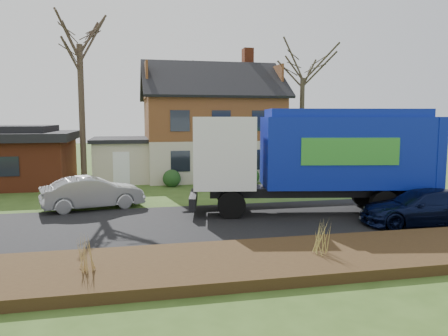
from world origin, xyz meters
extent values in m
plane|color=#314A18|center=(0.00, 0.00, 0.00)|extent=(120.00, 120.00, 0.00)
cube|color=black|center=(0.00, 0.00, 0.01)|extent=(80.00, 7.00, 0.02)
cube|color=black|center=(0.00, -5.30, 0.15)|extent=(80.00, 3.50, 0.30)
cube|color=beige|center=(2.00, 14.00, 1.35)|extent=(9.00, 7.50, 2.70)
cube|color=brown|center=(2.00, 14.00, 4.10)|extent=(9.00, 7.50, 2.80)
cube|color=brown|center=(5.00, 15.00, 8.46)|extent=(0.70, 0.90, 1.60)
cube|color=beige|center=(-4.20, 13.50, 1.30)|extent=(3.50, 5.50, 2.60)
cube|color=black|center=(-4.20, 13.50, 2.72)|extent=(3.90, 5.90, 0.24)
cylinder|color=black|center=(0.40, 0.59, 0.58)|extent=(1.22, 0.60, 1.17)
cylinder|color=black|center=(0.83, 2.91, 0.58)|extent=(1.22, 0.60, 1.17)
cylinder|color=black|center=(6.70, -0.57, 0.58)|extent=(1.22, 0.60, 1.17)
cylinder|color=black|center=(7.13, 1.75, 0.58)|extent=(1.22, 0.60, 1.17)
cylinder|color=black|center=(8.13, -0.83, 0.58)|extent=(1.22, 0.60, 1.17)
cylinder|color=black|center=(8.56, 1.49, 0.58)|extent=(1.22, 0.60, 1.17)
cube|color=black|center=(4.48, 1.04, 0.95)|extent=(9.74, 3.08, 0.39)
cube|color=white|center=(0.34, 1.80, 2.69)|extent=(3.05, 3.23, 3.03)
cube|color=black|center=(-0.87, 2.03, 2.86)|extent=(0.54, 2.45, 1.01)
cube|color=black|center=(-0.98, 2.05, 0.62)|extent=(0.79, 2.81, 0.51)
cube|color=#0C1E93|center=(5.53, 0.85, 2.69)|extent=(7.47, 4.04, 3.03)
cube|color=#0C1E93|center=(5.53, 0.85, 4.38)|extent=(7.07, 3.65, 0.34)
cube|color=#0C1E93|center=(9.12, 0.19, 2.58)|extent=(0.91, 2.89, 3.26)
cube|color=green|center=(5.11, -0.52, 2.81)|extent=(3.98, 0.78, 1.12)
cube|color=green|center=(5.63, 2.28, 2.81)|extent=(3.98, 0.78, 1.12)
imported|color=#A0A3A7|center=(-5.38, 3.89, 0.75)|extent=(4.79, 2.68, 1.50)
imported|color=black|center=(7.45, -2.01, 0.70)|extent=(5.02, 2.58, 1.39)
cylinder|color=#423428|center=(-6.38, 10.42, 4.22)|extent=(0.35, 0.35, 8.44)
cylinder|color=#3D3524|center=(7.60, 10.75, 3.40)|extent=(0.31, 0.31, 6.79)
cylinder|color=#382E21|center=(1.91, 22.98, 3.83)|extent=(0.29, 0.29, 7.66)
cone|color=#A58348|center=(-4.79, -5.47, 0.77)|extent=(0.04, 0.04, 0.95)
cone|color=#A58348|center=(-4.94, -5.47, 0.77)|extent=(0.04, 0.04, 0.95)
cone|color=#A58348|center=(-4.63, -5.47, 0.77)|extent=(0.04, 0.04, 0.95)
cone|color=#A58348|center=(-4.79, -5.34, 0.77)|extent=(0.04, 0.04, 0.95)
cone|color=#A58348|center=(-4.79, -5.59, 0.77)|extent=(0.04, 0.04, 0.95)
cone|color=#9E8F46|center=(1.59, -5.49, 0.80)|extent=(0.04, 0.04, 1.01)
cone|color=#9E8F46|center=(1.43, -5.49, 0.80)|extent=(0.04, 0.04, 1.01)
cone|color=#9E8F46|center=(1.75, -5.49, 0.80)|extent=(0.04, 0.04, 1.01)
cone|color=#9E8F46|center=(1.59, -5.36, 0.80)|extent=(0.04, 0.04, 1.01)
cone|color=#9E8F46|center=(1.59, -5.62, 0.80)|extent=(0.04, 0.04, 1.01)
camera|label=1|loc=(-3.69, -16.72, 4.15)|focal=35.00mm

